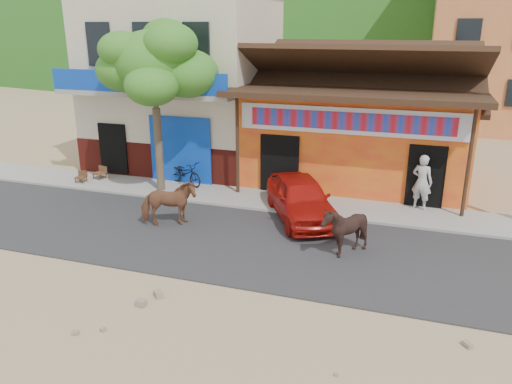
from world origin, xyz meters
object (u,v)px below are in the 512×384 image
at_px(red_car, 301,198).
at_px(cow_tan, 169,204).
at_px(scooter, 185,173).
at_px(pedestrian, 422,182).
at_px(cafe_chair_left, 99,168).
at_px(cow_dark, 345,230).
at_px(tree, 156,108).
at_px(cafe_chair_right, 80,172).

bearing_deg(red_car, cow_tan, 177.61).
relative_size(cow_tan, scooter, 0.97).
bearing_deg(pedestrian, cafe_chair_left, 22.45).
bearing_deg(cow_tan, red_car, -91.09).
xyz_separation_m(red_car, scooter, (-4.90, 1.83, -0.15)).
bearing_deg(cow_dark, scooter, -131.30).
relative_size(tree, red_car, 1.50).
bearing_deg(scooter, cafe_chair_left, 120.88).
height_order(cow_tan, pedestrian, pedestrian).
distance_m(cow_dark, cafe_chair_right, 11.01).
xyz_separation_m(tree, red_car, (5.50, -1.00, -2.40)).
xyz_separation_m(cow_tan, cafe_chair_left, (-4.77, 3.27, -0.17)).
relative_size(red_car, pedestrian, 2.18).
xyz_separation_m(scooter, pedestrian, (8.50, 0.07, 0.46)).
bearing_deg(red_car, cow_dark, -81.09).
bearing_deg(cafe_chair_right, cow_tan, -32.99).
bearing_deg(cafe_chair_left, scooter, 19.81).
height_order(cow_dark, cafe_chair_right, cow_dark).
relative_size(cow_dark, cafe_chair_left, 1.56).
distance_m(red_car, scooter, 5.24).
height_order(cow_tan, scooter, cow_tan).
height_order(red_car, cafe_chair_left, red_car).
bearing_deg(scooter, pedestrian, -65.02).
relative_size(cow_dark, cafe_chair_right, 1.77).
xyz_separation_m(cow_dark, pedestrian, (1.87, 4.12, 0.29)).
xyz_separation_m(pedestrian, cafe_chair_left, (-12.05, -0.46, -0.46)).
bearing_deg(red_car, scooter, 130.66).
distance_m(tree, red_car, 6.09).
bearing_deg(tree, cow_dark, -24.05).
height_order(scooter, cafe_chair_left, same).
xyz_separation_m(cow_dark, cafe_chair_left, (-10.18, 3.67, -0.17)).
xyz_separation_m(cow_dark, cafe_chair_right, (-10.58, 3.04, -0.23)).
distance_m(red_car, cafe_chair_right, 8.90).
distance_m(tree, cafe_chair_left, 3.92).
relative_size(scooter, cafe_chair_right, 2.16).
distance_m(cafe_chair_left, cafe_chair_right, 0.75).
bearing_deg(scooter, cafe_chair_right, 129.04).
xyz_separation_m(tree, cow_dark, (7.23, -3.22, -2.37)).
bearing_deg(cafe_chair_left, red_car, 3.81).
height_order(tree, cow_dark, tree).
relative_size(red_car, scooter, 2.32).
bearing_deg(cow_tan, scooter, -9.13).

